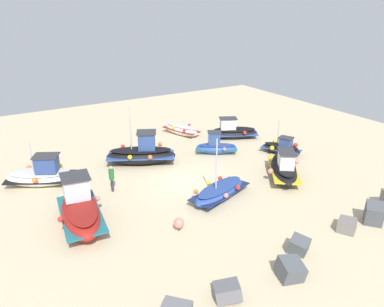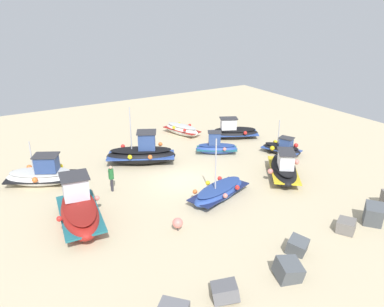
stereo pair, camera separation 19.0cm
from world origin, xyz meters
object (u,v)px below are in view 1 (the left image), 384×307
at_px(fishing_boat_5, 80,210).
at_px(fishing_boat_7, 216,147).
at_px(fishing_boat_1, 220,191).
at_px(fishing_boat_3, 181,129).
at_px(fishing_boat_8, 284,168).
at_px(fishing_boat_2, 142,154).
at_px(fishing_boat_4, 282,148).
at_px(person_walking, 112,177).
at_px(fishing_boat_6, 233,131).
at_px(fishing_boat_0, 41,175).
at_px(mooring_buoy_0, 179,223).

bearing_deg(fishing_boat_5, fishing_boat_7, -59.76).
height_order(fishing_boat_1, fishing_boat_3, fishing_boat_1).
bearing_deg(fishing_boat_8, fishing_boat_2, -99.62).
bearing_deg(fishing_boat_4, person_walking, -116.75).
bearing_deg(fishing_boat_6, fishing_boat_5, 50.84).
bearing_deg(person_walking, fishing_boat_0, -31.94).
xyz_separation_m(fishing_boat_6, fishing_boat_8, (2.05, 8.20, 0.09)).
distance_m(fishing_boat_2, fishing_boat_5, 8.55).
xyz_separation_m(fishing_boat_5, person_walking, (-2.77, -2.78, 0.14)).
relative_size(fishing_boat_0, fishing_boat_4, 1.43).
bearing_deg(fishing_boat_6, fishing_boat_8, 101.94).
height_order(fishing_boat_1, person_walking, fishing_boat_1).
xyz_separation_m(fishing_boat_1, fishing_boat_8, (-5.27, -0.23, 0.23)).
distance_m(fishing_boat_7, fishing_boat_8, 6.05).
height_order(fishing_boat_1, fishing_boat_6, fishing_boat_1).
bearing_deg(fishing_boat_4, fishing_boat_0, -126.99).
distance_m(fishing_boat_2, fishing_boat_7, 5.74).
xyz_separation_m(fishing_boat_1, fishing_boat_5, (7.81, -1.42, 0.36)).
relative_size(fishing_boat_8, mooring_buoy_0, 6.70).
bearing_deg(fishing_boat_6, fishing_boat_4, 126.61).
relative_size(fishing_boat_1, fishing_boat_5, 0.87).
distance_m(fishing_boat_1, person_walking, 6.58).
distance_m(fishing_boat_6, mooring_buoy_0, 15.14).
relative_size(fishing_boat_7, fishing_boat_8, 0.68).
height_order(fishing_boat_6, fishing_boat_7, fishing_boat_6).
xyz_separation_m(fishing_boat_0, mooring_buoy_0, (-4.68, 9.26, -0.19)).
distance_m(fishing_boat_3, fishing_boat_7, 5.32).
bearing_deg(fishing_boat_1, fishing_boat_8, -16.89).
relative_size(fishing_boat_0, fishing_boat_5, 0.89).
bearing_deg(mooring_buoy_0, fishing_boat_6, -137.30).
xyz_separation_m(fishing_boat_2, fishing_boat_3, (-5.63, -4.14, -0.26)).
bearing_deg(fishing_boat_8, fishing_boat_6, -157.89).
bearing_deg(fishing_boat_0, fishing_boat_5, -55.28).
xyz_separation_m(fishing_boat_2, fishing_boat_6, (-8.96, -1.10, -0.16)).
xyz_separation_m(fishing_boat_7, fishing_boat_8, (-1.29, 5.91, 0.11)).
distance_m(fishing_boat_5, fishing_boat_7, 12.70).
bearing_deg(fishing_boat_2, fishing_boat_1, -50.24).
bearing_deg(fishing_boat_2, fishing_boat_5, -109.12).
bearing_deg(mooring_buoy_0, fishing_boat_2, -103.32).
bearing_deg(person_walking, mooring_buoy_0, 112.62).
height_order(fishing_boat_7, person_walking, fishing_boat_7).
distance_m(fishing_boat_2, fishing_boat_6, 9.02).
height_order(fishing_boat_6, fishing_boat_8, fishing_boat_8).
bearing_deg(fishing_boat_2, fishing_boat_6, 34.17).
relative_size(fishing_boat_0, fishing_boat_7, 1.44).
relative_size(fishing_boat_6, mooring_buoy_0, 5.95).
bearing_deg(fishing_boat_1, mooring_buoy_0, -173.47).
height_order(fishing_boat_0, fishing_boat_7, fishing_boat_0).
distance_m(fishing_boat_6, person_walking, 13.07).
height_order(fishing_boat_0, fishing_boat_4, fishing_boat_0).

